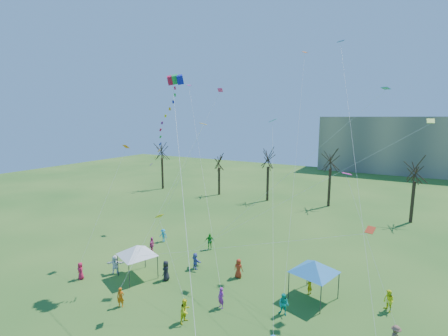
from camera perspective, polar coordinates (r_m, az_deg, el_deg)
The scene contains 7 objects.
distant_building at distance 97.94m, azimuth 35.26°, elevation 3.27°, with size 60.00×14.00×15.00m, color gray.
bare_tree_row at distance 53.25m, azimuth 15.27°, elevation 0.18°, with size 68.52×9.12×10.23m.
big_box_kite at distance 28.10m, azimuth -10.59°, elevation 7.11°, with size 6.48×7.14×22.55m.
canopy_tent_white at distance 30.78m, azimuth -15.64°, elevation -14.27°, with size 3.87×3.87×3.13m.
canopy_tent_blue at distance 27.49m, azimuth 16.21°, elevation -16.89°, with size 4.24×4.24×3.32m.
festival_crowd at distance 28.61m, azimuth -2.10°, elevation -19.82°, with size 26.39×13.63×1.85m.
small_kites_aloft at distance 28.86m, azimuth 6.78°, elevation 6.33°, with size 28.20×20.15×32.93m.
Camera 1 is at (11.61, -15.12, 14.73)m, focal length 25.00 mm.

